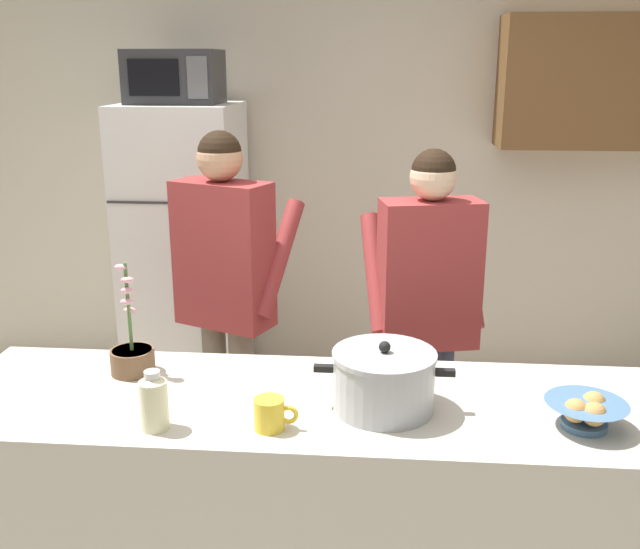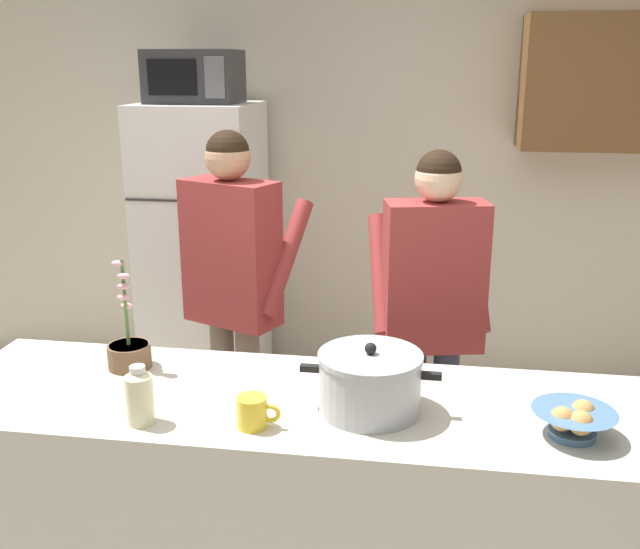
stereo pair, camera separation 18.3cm
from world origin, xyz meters
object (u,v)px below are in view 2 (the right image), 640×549
(person_near_pot, at_px, (233,271))
(potted_orchid, at_px, (129,350))
(person_by_sink, at_px, (433,297))
(coffee_mug, at_px, (253,412))
(cooking_pot, at_px, (370,382))
(refrigerator, at_px, (204,255))
(bottle_near_edge, at_px, (139,395))
(bread_bowl, at_px, (574,421))
(microwave, at_px, (194,77))

(person_near_pot, height_order, potted_orchid, person_near_pot)
(person_by_sink, relative_size, coffee_mug, 12.36)
(person_by_sink, relative_size, cooking_pot, 3.77)
(person_near_pot, relative_size, person_by_sink, 1.03)
(refrigerator, relative_size, person_near_pot, 1.03)
(person_by_sink, height_order, bottle_near_edge, person_by_sink)
(refrigerator, xyz_separation_m, bottle_near_edge, (0.47, -2.08, 0.14))
(bottle_near_edge, bearing_deg, refrigerator, 102.67)
(person_near_pot, distance_m, potted_orchid, 0.81)
(person_near_pot, xyz_separation_m, bread_bowl, (1.29, -1.07, -0.08))
(person_by_sink, bearing_deg, cooking_pot, -101.72)
(potted_orchid, bearing_deg, coffee_mug, -33.60)
(coffee_mug, height_order, bread_bowl, bread_bowl)
(person_by_sink, bearing_deg, coffee_mug, -116.08)
(microwave, bearing_deg, refrigerator, 90.07)
(refrigerator, relative_size, coffee_mug, 13.22)
(refrigerator, height_order, potted_orchid, refrigerator)
(potted_orchid, bearing_deg, bread_bowl, -10.59)
(refrigerator, height_order, microwave, microwave)
(refrigerator, bearing_deg, bread_bowl, -48.90)
(bottle_near_edge, bearing_deg, bread_bowl, 4.96)
(bread_bowl, bearing_deg, refrigerator, 131.10)
(bottle_near_edge, bearing_deg, person_by_sink, 51.69)
(person_by_sink, relative_size, bottle_near_edge, 8.89)
(bread_bowl, xyz_separation_m, potted_orchid, (-1.45, 0.27, 0.01))
(refrigerator, relative_size, potted_orchid, 4.40)
(person_by_sink, height_order, potted_orchid, person_by_sink)
(person_near_pot, bearing_deg, potted_orchid, -101.23)
(refrigerator, xyz_separation_m, person_near_pot, (0.43, -0.91, 0.18))
(coffee_mug, relative_size, bottle_near_edge, 0.72)
(refrigerator, distance_m, microwave, 1.01)
(cooking_pot, xyz_separation_m, bread_bowl, (0.59, -0.07, -0.04))
(microwave, bearing_deg, potted_orchid, -80.79)
(microwave, xyz_separation_m, bottle_near_edge, (0.47, -2.06, -0.86))
(coffee_mug, bearing_deg, potted_orchid, 146.40)
(potted_orchid, bearing_deg, person_by_sink, 33.65)
(person_by_sink, bearing_deg, microwave, 143.21)
(bread_bowl, relative_size, bottle_near_edge, 1.32)
(coffee_mug, bearing_deg, person_by_sink, 63.92)
(potted_orchid, bearing_deg, cooking_pot, -12.91)
(cooking_pot, relative_size, bread_bowl, 1.80)
(person_near_pot, xyz_separation_m, coffee_mug, (0.37, -1.15, -0.08))
(microwave, distance_m, potted_orchid, 1.92)
(person_near_pot, bearing_deg, bread_bowl, -39.58)
(person_by_sink, distance_m, bread_bowl, 1.05)
(cooking_pot, distance_m, potted_orchid, 0.88)
(microwave, relative_size, cooking_pot, 1.12)
(microwave, bearing_deg, person_by_sink, -36.79)
(coffee_mug, relative_size, bread_bowl, 0.55)
(cooking_pot, xyz_separation_m, potted_orchid, (-0.86, 0.20, -0.03))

